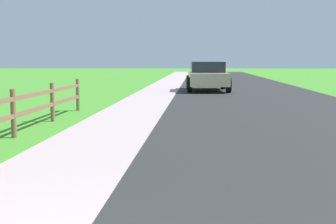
# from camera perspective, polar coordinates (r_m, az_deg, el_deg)

# --- Properties ---
(ground_plane) EXTENTS (120.00, 120.00, 0.00)m
(ground_plane) POSITION_cam_1_polar(r_m,az_deg,el_deg) (26.82, 1.54, 3.16)
(ground_plane) COLOR #45902C
(road_asphalt) EXTENTS (7.00, 66.00, 0.01)m
(road_asphalt) POSITION_cam_1_polar(r_m,az_deg,el_deg) (28.90, 8.66, 3.34)
(road_asphalt) COLOR #2A2A2A
(road_asphalt) RESTS_ON ground
(curb_concrete) EXTENTS (6.00, 66.00, 0.01)m
(curb_concrete) POSITION_cam_1_polar(r_m,az_deg,el_deg) (29.07, -4.24, 3.41)
(curb_concrete) COLOR #B8A3A4
(curb_concrete) RESTS_ON ground
(grass_verge) EXTENTS (5.00, 66.00, 0.00)m
(grass_verge) POSITION_cam_1_polar(r_m,az_deg,el_deg) (29.32, -7.15, 3.41)
(grass_verge) COLOR #45902C
(grass_verge) RESTS_ON ground
(parked_suv_beige) EXTENTS (2.26, 4.58, 1.50)m
(parked_suv_beige) POSITION_cam_1_polar(r_m,az_deg,el_deg) (23.65, 4.97, 4.58)
(parked_suv_beige) COLOR #C6B793
(parked_suv_beige) RESTS_ON ground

